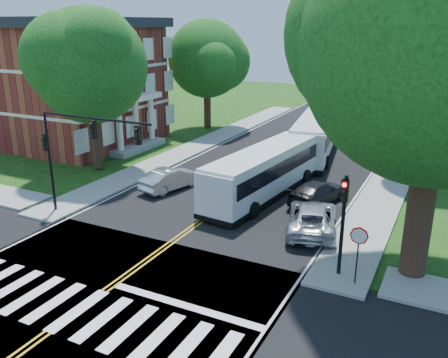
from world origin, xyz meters
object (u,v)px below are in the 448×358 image
Objects in this scene: signal_ne at (343,213)px; dark_sedan at (317,192)px; signal_nw at (79,142)px; bus_lead at (264,172)px; hatchback at (170,179)px; suv at (312,218)px; bus_follow at (316,135)px.

dark_sedan is (-3.29, 8.17, -2.28)m from signal_ne.
bus_lead is (7.39, 7.93, -2.80)m from signal_nw.
bus_lead is at bearing -150.56° from hatchback.
signal_nw reaches higher than suv.
bus_lead is at bearing 19.58° from dark_sedan.
bus_follow is 2.70× the size of dark_sedan.
bus_lead is 2.22× the size of suv.
bus_follow is 2.87× the size of hatchback.
bus_lead reaches higher than hatchback.
signal_ne is 9.10m from dark_sedan.
signal_ne is 0.38× the size of bus_lead.
hatchback is (1.53, 6.27, -3.65)m from signal_nw.
hatchback is (-5.97, -12.61, -0.95)m from bus_follow.
dark_sedan is (-0.89, 4.09, -0.06)m from suv.
bus_lead is at bearing -56.88° from suv.
bus_follow is 2.37× the size of suv.
suv is 1.14× the size of dark_sedan.
signal_ne reaches higher than bus_lead.
suv is (4.16, -14.79, -0.94)m from bus_follow.
bus_follow is at bearing 68.36° from signal_nw.
bus_follow reaches higher than bus_lead.
suv is at bearing -178.46° from hatchback.
hatchback is 0.83× the size of suv.
signal_nw reaches higher than hatchback.
signal_nw is 20.50m from bus_follow.
bus_follow is 11.24m from dark_sedan.
suv is 4.18m from dark_sedan.
dark_sedan is at bearing 37.23° from signal_nw.
signal_ne is 5.23m from suv.
bus_lead is 3.50m from dark_sedan.
signal_nw is 11.19m from bus_lead.
suv reaches higher than hatchback.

